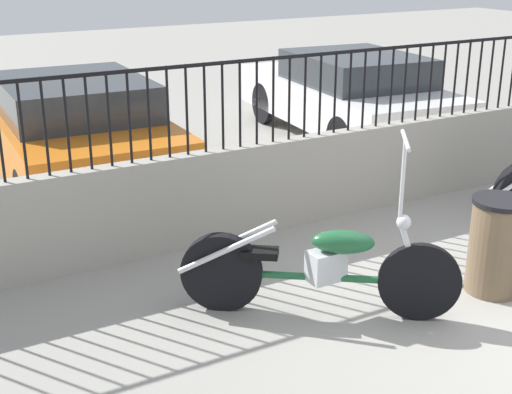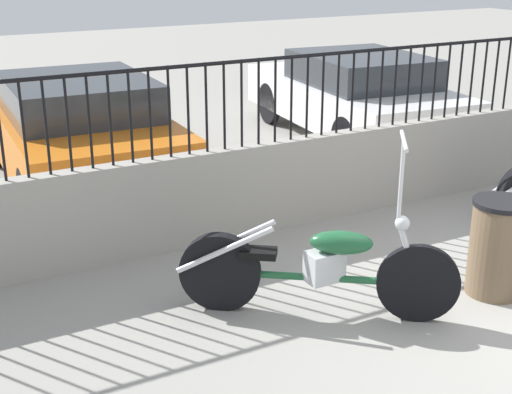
# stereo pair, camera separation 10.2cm
# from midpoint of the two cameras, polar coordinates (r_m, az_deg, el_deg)

# --- Properties ---
(low_wall) EXTENTS (9.18, 0.18, 0.90)m
(low_wall) POSITION_cam_midpoint_polar(r_m,az_deg,el_deg) (7.45, 5.71, 1.82)
(low_wall) COLOR #9E998E
(low_wall) RESTS_ON ground_plane
(fence_railing) EXTENTS (9.18, 0.04, 0.82)m
(fence_railing) POSITION_cam_midpoint_polar(r_m,az_deg,el_deg) (7.21, 5.98, 9.32)
(fence_railing) COLOR black
(fence_railing) RESTS_ON low_wall
(motorcycle_green) EXTENTS (1.82, 1.35, 1.43)m
(motorcycle_green) POSITION_cam_midpoint_polar(r_m,az_deg,el_deg) (5.46, 3.58, -5.54)
(motorcycle_green) COLOR black
(motorcycle_green) RESTS_ON ground_plane
(trash_bin) EXTENTS (0.47, 0.47, 0.81)m
(trash_bin) POSITION_cam_midpoint_polar(r_m,az_deg,el_deg) (6.10, 18.25, -3.71)
(trash_bin) COLOR brown
(trash_bin) RESTS_ON ground_plane
(car_orange) EXTENTS (1.85, 3.97, 1.30)m
(car_orange) POSITION_cam_midpoint_polar(r_m,az_deg,el_deg) (8.56, -14.71, 5.16)
(car_orange) COLOR black
(car_orange) RESTS_ON ground_plane
(car_white) EXTENTS (2.08, 4.10, 1.24)m
(car_white) POSITION_cam_midpoint_polar(r_m,az_deg,el_deg) (10.54, 7.19, 8.16)
(car_white) COLOR black
(car_white) RESTS_ON ground_plane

